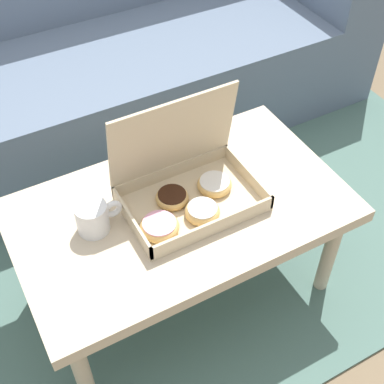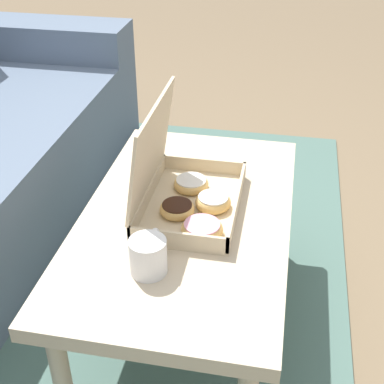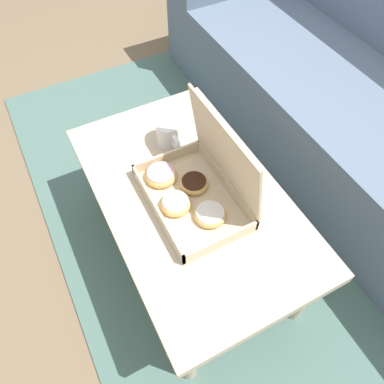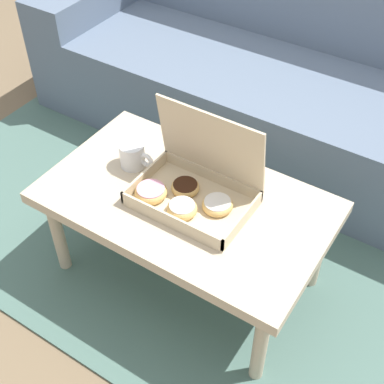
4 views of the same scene
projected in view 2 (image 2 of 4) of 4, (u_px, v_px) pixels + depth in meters
The scene contains 5 objects.
ground_plane at pixel (141, 314), 1.64m from camera, with size 12.00×12.00×0.00m, color #756047.
area_rug at pixel (49, 300), 1.69m from camera, with size 2.59×1.86×0.01m, color #4C6B60.
coffee_table at pixel (186, 227), 1.43m from camera, with size 0.92×0.54×0.40m.
pastry_box at pixel (186, 193), 1.39m from camera, with size 0.37×0.25×0.29m.
coffee_mug at pixel (149, 255), 1.20m from camera, with size 0.13×0.09×0.09m.
Camera 2 is at (-1.13, -0.38, 1.21)m, focal length 50.00 mm.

